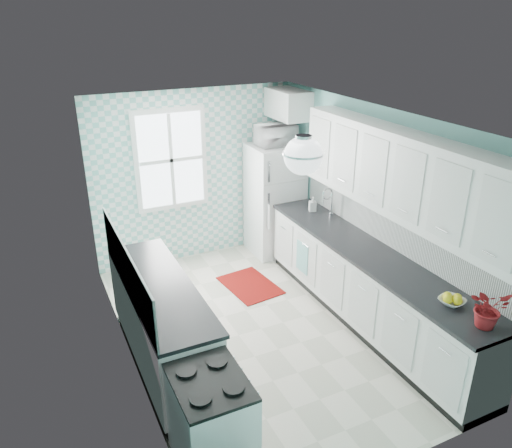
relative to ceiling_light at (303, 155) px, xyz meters
name	(u,v)px	position (x,y,z in m)	size (l,w,h in m)	color
floor	(261,329)	(0.00, 0.80, -2.33)	(3.00, 4.40, 0.02)	beige
ceiling	(262,117)	(0.00, 0.80, 0.19)	(3.00, 4.40, 0.02)	white
wall_back	(195,176)	(0.00, 3.01, -1.07)	(3.00, 0.02, 2.50)	#67A9A2
wall_front	(397,348)	(0.00, -1.41, -1.07)	(3.00, 0.02, 2.50)	#67A9A2
wall_left	(122,261)	(-1.51, 0.80, -1.07)	(0.02, 4.40, 2.50)	#67A9A2
wall_right	(374,211)	(1.51, 0.80, -1.07)	(0.02, 4.40, 2.50)	#67A9A2
accent_wall	(195,177)	(0.00, 2.99, -1.07)	(3.00, 0.01, 2.50)	#76C0B7
window	(171,160)	(-0.35, 2.96, -0.77)	(1.04, 0.05, 1.44)	white
backsplash_right	(394,227)	(1.49, 0.40, -1.13)	(0.02, 3.60, 0.51)	white
backsplash_left	(126,269)	(-1.49, 0.73, -1.13)	(0.02, 2.15, 0.51)	white
upper_cabinets_right	(402,175)	(1.33, 0.20, -0.42)	(0.33, 3.20, 0.90)	silver
upper_cabinet_fridge	(287,104)	(1.30, 2.63, -0.07)	(0.40, 0.74, 0.40)	silver
ceiling_light	(303,155)	(0.00, 0.00, 0.00)	(0.34, 0.34, 0.35)	silver
base_cabinets_right	(368,289)	(1.20, 0.40, -1.87)	(0.60, 3.60, 0.90)	white
countertop_right	(370,254)	(1.19, 0.40, -1.40)	(0.63, 3.60, 0.04)	black
base_cabinets_left	(162,326)	(-1.20, 0.73, -1.87)	(0.60, 2.15, 0.90)	white
countertop_left	(160,287)	(-1.19, 0.73, -1.40)	(0.63, 2.15, 0.04)	black
fridge	(275,200)	(1.11, 2.60, -1.48)	(0.73, 0.73, 1.68)	white
stove	(211,422)	(-1.20, -0.72, -1.88)	(0.57, 0.71, 0.85)	white
sink	(320,219)	(1.20, 1.49, -1.39)	(0.47, 0.40, 0.53)	silver
rug	(250,285)	(0.30, 1.76, -2.32)	(0.60, 0.86, 0.01)	maroon
dish_towel	(302,257)	(0.89, 1.38, -1.84)	(0.02, 0.27, 0.41)	#60A8A7
fruit_bowl	(452,301)	(1.20, -0.81, -1.35)	(0.23, 0.23, 0.06)	white
potted_plant	(489,308)	(1.20, -1.19, -1.20)	(0.33, 0.29, 0.37)	#B2201F
soap_bottle	(313,204)	(1.25, 1.76, -1.28)	(0.09, 0.09, 0.21)	#92BAC3
microwave	(276,135)	(1.11, 2.61, -0.50)	(0.54, 0.37, 0.30)	silver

